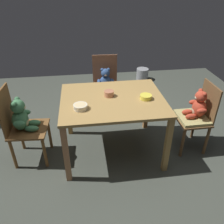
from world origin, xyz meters
TOP-DOWN VIEW (x-y plane):
  - ground_plane at (0.00, 0.00)m, footprint 5.20×5.20m
  - dining_table at (0.00, 0.00)m, footprint 1.16×0.94m
  - teddy_chair_far_center at (0.02, 0.92)m, footprint 0.42×0.42m
  - teddy_chair_near_right at (1.01, -0.06)m, footprint 0.37×0.41m
  - teddy_chair_near_left at (-1.03, -0.01)m, footprint 0.44×0.43m
  - porridge_bowl_cream_near_left at (-0.36, -0.18)m, footprint 0.15×0.15m
  - porridge_bowl_yellow_near_right at (0.37, -0.06)m, footprint 0.13×0.13m
  - porridge_bowl_terracotta_center at (-0.03, 0.07)m, footprint 0.11×0.11m
  - metal_pail at (0.93, 2.15)m, footprint 0.25×0.25m

SIDE VIEW (x-z plane):
  - ground_plane at x=0.00m, z-range -0.04..0.00m
  - metal_pail at x=0.93m, z-range 0.00..0.24m
  - teddy_chair_far_center at x=0.02m, z-range 0.06..0.97m
  - teddy_chair_near_right at x=1.01m, z-range 0.09..0.96m
  - teddy_chair_near_left at x=-1.03m, z-range 0.08..1.01m
  - dining_table at x=0.00m, z-range 0.28..1.02m
  - porridge_bowl_yellow_near_right at x=0.37m, z-range 0.75..0.79m
  - porridge_bowl_cream_near_left at x=-0.36m, z-range 0.75..0.80m
  - porridge_bowl_terracotta_center at x=-0.03m, z-range 0.75..0.81m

